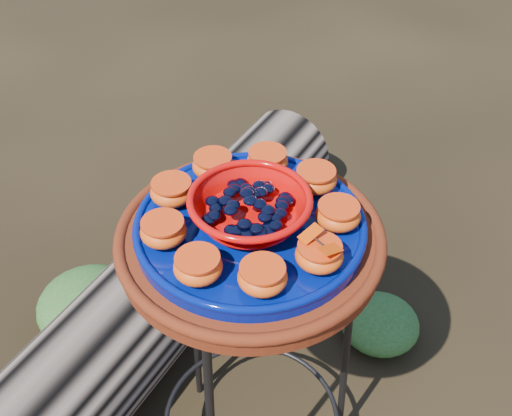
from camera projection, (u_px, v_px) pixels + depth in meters
plant_stand at (251, 366)px, 1.36m from camera, size 0.44×0.44×0.70m
terracotta_saucer at (250, 241)px, 1.11m from camera, size 0.46×0.46×0.04m
cobalt_plate at (250, 228)px, 1.09m from camera, size 0.39×0.39×0.03m
red_bowl at (250, 210)px, 1.07m from camera, size 0.20×0.20×0.05m
glass_gems at (250, 191)px, 1.04m from camera, size 0.15×0.15×0.03m
orange_half_0 at (319, 255)px, 1.00m from camera, size 0.08×0.08×0.04m
orange_half_1 at (338, 215)px, 1.07m from camera, size 0.08×0.08×0.04m
orange_half_2 at (316, 179)px, 1.14m from camera, size 0.08×0.08×0.04m
orange_half_3 at (267, 161)px, 1.18m from camera, size 0.08×0.08×0.04m
orange_half_4 at (213, 166)px, 1.17m from camera, size 0.08×0.08×0.04m
orange_half_5 at (172, 192)px, 1.11m from camera, size 0.08×0.08×0.04m
orange_half_6 at (163, 231)px, 1.04m from camera, size 0.08×0.08×0.04m
orange_half_7 at (198, 267)px, 0.98m from camera, size 0.08×0.08×0.04m
orange_half_8 at (262, 277)px, 0.96m from camera, size 0.08×0.08×0.04m
butterfly at (320, 242)px, 0.98m from camera, size 0.08×0.05×0.01m
driftwood_log at (155, 298)px, 1.76m from camera, size 1.67×0.97×0.30m
foliage_right at (380, 323)px, 1.82m from camera, size 0.22×0.22×0.11m
foliage_back at (89, 304)px, 1.84m from camera, size 0.30×0.30×0.15m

